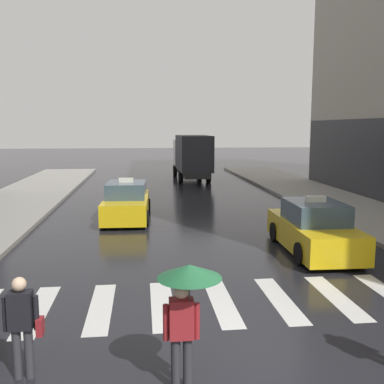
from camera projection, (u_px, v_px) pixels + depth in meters
ground_plane at (255, 375)px, 7.06m from camera, size 160.00×160.00×0.00m
crosswalk_markings at (222, 302)px, 10.01m from camera, size 11.30×2.80×0.01m
taxi_lead at (314, 229)px, 14.00m from camera, size 2.02×4.58×1.80m
taxi_second at (127, 203)px, 18.92m from camera, size 2.07×4.60×1.80m
box_truck at (192, 156)px, 32.92m from camera, size 2.36×7.57×3.35m
pedestrian_with_umbrella at (187, 293)px, 6.48m from camera, size 0.96×0.96×1.94m
pedestrian_with_handbag at (22, 322)px, 6.85m from camera, size 0.60×0.24×1.65m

